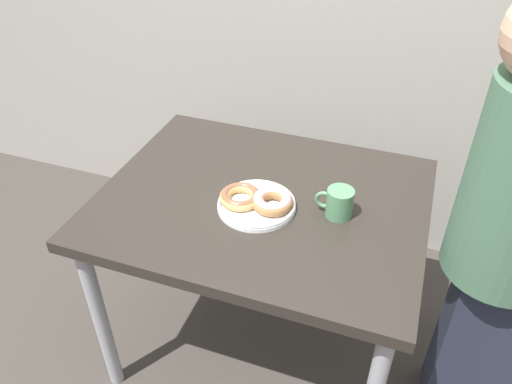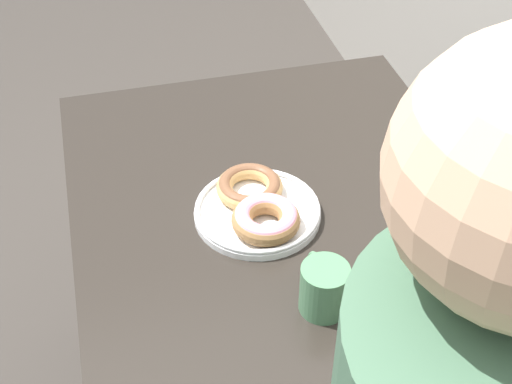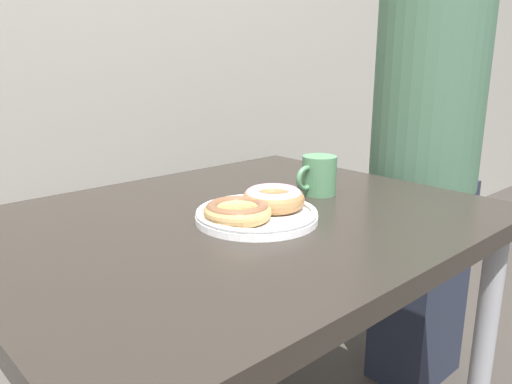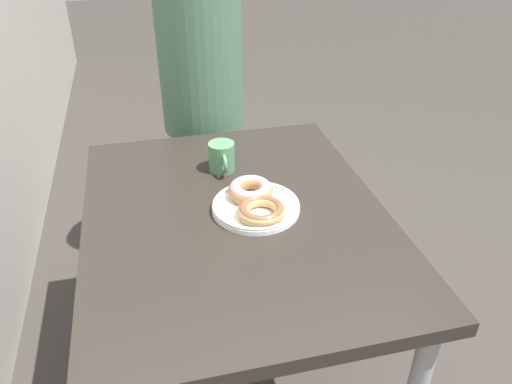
# 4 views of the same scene
# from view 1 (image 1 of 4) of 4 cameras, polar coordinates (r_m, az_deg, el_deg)

# --- Properties ---
(dining_table) EXTENTS (1.03, 0.82, 0.73)m
(dining_table) POSITION_cam_1_polar(r_m,az_deg,el_deg) (1.65, 0.73, -2.84)
(dining_table) COLOR #28231E
(dining_table) RESTS_ON ground_plane
(donut_plate) EXTENTS (0.28, 0.24, 0.06)m
(donut_plate) POSITION_cam_1_polar(r_m,az_deg,el_deg) (1.54, 0.11, -1.04)
(donut_plate) COLOR white
(donut_plate) RESTS_ON dining_table
(coffee_mug) EXTENTS (0.12, 0.08, 0.09)m
(coffee_mug) POSITION_cam_1_polar(r_m,az_deg,el_deg) (1.52, 9.43, -1.19)
(coffee_mug) COLOR #4C7F56
(coffee_mug) RESTS_ON dining_table
(person_figure) EXTENTS (0.37, 0.31, 1.46)m
(person_figure) POSITION_cam_1_polar(r_m,az_deg,el_deg) (1.54, 27.18, -5.05)
(person_figure) COLOR #232838
(person_figure) RESTS_ON ground_plane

